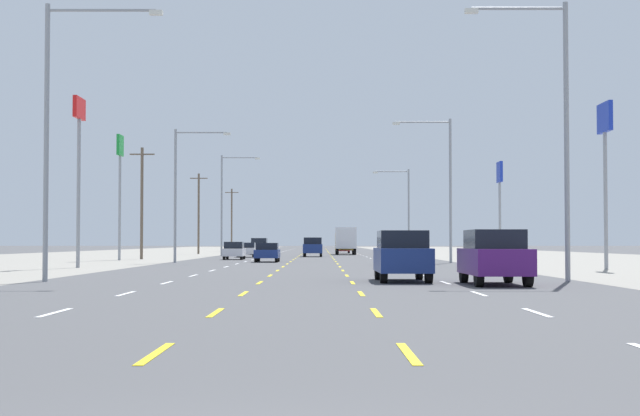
{
  "coord_description": "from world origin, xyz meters",
  "views": [
    {
      "loc": [
        0.53,
        -6.13,
        1.55
      ],
      "look_at": [
        0.72,
        54.98,
        3.73
      ],
      "focal_mm": 53.06,
      "sensor_mm": 36.0,
      "label": 1
    }
  ],
  "objects_px": {
    "suv_inner_right_near": "(399,255)",
    "streetlight_right_row_2": "(402,206)",
    "hatchback_far_left_midfar": "(231,251)",
    "pole_sign_left_row_1": "(76,142)",
    "suv_far_right_nearest": "(491,256)",
    "pole_sign_right_row_1": "(602,142)",
    "hatchback_inner_right_distant_b": "(340,247)",
    "streetlight_left_row_1": "(178,185)",
    "sedan_inner_left_mid": "(264,252)",
    "streetlight_left_row_2": "(222,198)",
    "pole_sign_right_row_2": "(497,187)",
    "suv_center_turn_farther": "(310,247)",
    "streetlight_left_row_0": "(55,120)",
    "sedan_far_left_far": "(244,250)",
    "pole_sign_left_row_2": "(117,168)",
    "streetlight_right_row_0": "(554,121)",
    "box_truck_inner_right_farthest": "(343,239)",
    "suv_far_left_distant_a": "(256,246)",
    "streetlight_right_row_1": "(442,180)"
  },
  "relations": [
    {
      "from": "hatchback_inner_right_distant_b",
      "to": "pole_sign_right_row_1",
      "type": "distance_m",
      "value": 75.17
    },
    {
      "from": "streetlight_right_row_2",
      "to": "box_truck_inner_right_farthest",
      "type": "bearing_deg",
      "value": 118.94
    },
    {
      "from": "sedan_far_left_far",
      "to": "streetlight_right_row_0",
      "type": "height_order",
      "value": "streetlight_right_row_0"
    },
    {
      "from": "streetlight_left_row_2",
      "to": "suv_far_left_distant_a",
      "type": "bearing_deg",
      "value": 75.26
    },
    {
      "from": "sedan_far_left_far",
      "to": "suv_center_turn_farther",
      "type": "distance_m",
      "value": 7.26
    },
    {
      "from": "hatchback_inner_right_distant_b",
      "to": "streetlight_left_row_2",
      "type": "bearing_deg",
      "value": -118.68
    },
    {
      "from": "suv_inner_right_near",
      "to": "hatchback_far_left_midfar",
      "type": "relative_size",
      "value": 1.26
    },
    {
      "from": "sedan_inner_left_mid",
      "to": "hatchback_far_left_midfar",
      "type": "bearing_deg",
      "value": 109.34
    },
    {
      "from": "suv_far_right_nearest",
      "to": "hatchback_far_left_midfar",
      "type": "height_order",
      "value": "suv_far_right_nearest"
    },
    {
      "from": "sedan_inner_left_mid",
      "to": "pole_sign_left_row_2",
      "type": "xyz_separation_m",
      "value": [
        -12.64,
        6.17,
        6.92
      ]
    },
    {
      "from": "streetlight_right_row_0",
      "to": "streetlight_left_row_1",
      "type": "xyz_separation_m",
      "value": [
        -19.52,
        32.79,
        -0.54
      ]
    },
    {
      "from": "suv_far_right_nearest",
      "to": "streetlight_left_row_2",
      "type": "height_order",
      "value": "streetlight_left_row_2"
    },
    {
      "from": "sedan_far_left_far",
      "to": "pole_sign_right_row_1",
      "type": "height_order",
      "value": "pole_sign_right_row_1"
    },
    {
      "from": "streetlight_left_row_0",
      "to": "streetlight_left_row_2",
      "type": "bearing_deg",
      "value": 90.05
    },
    {
      "from": "suv_center_turn_farther",
      "to": "streetlight_right_row_1",
      "type": "xyz_separation_m",
      "value": [
        9.95,
        -28.16,
        5.1
      ]
    },
    {
      "from": "suv_inner_right_near",
      "to": "pole_sign_right_row_2",
      "type": "distance_m",
      "value": 47.13
    },
    {
      "from": "hatchback_far_left_midfar",
      "to": "pole_sign_left_row_1",
      "type": "xyz_separation_m",
      "value": [
        -6.9,
        -26.02,
        6.72
      ]
    },
    {
      "from": "suv_far_right_nearest",
      "to": "pole_sign_right_row_1",
      "type": "relative_size",
      "value": 0.52
    },
    {
      "from": "hatchback_inner_right_distant_b",
      "to": "streetlight_left_row_1",
      "type": "height_order",
      "value": "streetlight_left_row_1"
    },
    {
      "from": "sedan_inner_left_mid",
      "to": "pole_sign_right_row_1",
      "type": "xyz_separation_m",
      "value": [
        20.1,
        -19.25,
        6.44
      ]
    },
    {
      "from": "pole_sign_left_row_2",
      "to": "pole_sign_right_row_2",
      "type": "distance_m",
      "value": 32.57
    },
    {
      "from": "suv_far_left_distant_a",
      "to": "box_truck_inner_right_farthest",
      "type": "bearing_deg",
      "value": -1.35
    },
    {
      "from": "hatchback_far_left_midfar",
      "to": "pole_sign_right_row_2",
      "type": "bearing_deg",
      "value": 0.26
    },
    {
      "from": "suv_inner_right_near",
      "to": "streetlight_right_row_2",
      "type": "relative_size",
      "value": 0.52
    },
    {
      "from": "suv_far_right_nearest",
      "to": "streetlight_right_row_2",
      "type": "relative_size",
      "value": 0.52
    },
    {
      "from": "suv_far_left_distant_a",
      "to": "streetlight_right_row_0",
      "type": "distance_m",
      "value": 78.88
    },
    {
      "from": "suv_far_right_nearest",
      "to": "hatchback_far_left_midfar",
      "type": "xyz_separation_m",
      "value": [
        -13.73,
        47.95,
        -0.24
      ]
    },
    {
      "from": "suv_center_turn_farther",
      "to": "streetlight_left_row_1",
      "type": "height_order",
      "value": "streetlight_left_row_1"
    },
    {
      "from": "suv_far_right_nearest",
      "to": "pole_sign_right_row_1",
      "type": "distance_m",
      "value": 22.22
    },
    {
      "from": "streetlight_left_row_1",
      "to": "box_truck_inner_right_farthest",
      "type": "bearing_deg",
      "value": 73.11
    },
    {
      "from": "suv_inner_right_near",
      "to": "hatchback_inner_right_distant_b",
      "type": "bearing_deg",
      "value": 90.06
    },
    {
      "from": "box_truck_inner_right_farthest",
      "to": "hatchback_inner_right_distant_b",
      "type": "height_order",
      "value": "box_truck_inner_right_farthest"
    },
    {
      "from": "pole_sign_right_row_2",
      "to": "suv_far_left_distant_a",
      "type": "bearing_deg",
      "value": 126.05
    },
    {
      "from": "hatchback_inner_right_distant_b",
      "to": "sedan_inner_left_mid",
      "type": "bearing_deg",
      "value": -97.48
    },
    {
      "from": "streetlight_left_row_0",
      "to": "streetlight_right_row_0",
      "type": "distance_m",
      "value": 19.49
    },
    {
      "from": "suv_center_turn_farther",
      "to": "streetlight_left_row_1",
      "type": "bearing_deg",
      "value": -108.67
    },
    {
      "from": "sedan_far_left_far",
      "to": "streetlight_right_row_2",
      "type": "relative_size",
      "value": 0.48
    },
    {
      "from": "box_truck_inner_right_farthest",
      "to": "streetlight_left_row_2",
      "type": "bearing_deg",
      "value": -140.21
    },
    {
      "from": "suv_center_turn_farther",
      "to": "streetlight_left_row_0",
      "type": "distance_m",
      "value": 61.9
    },
    {
      "from": "pole_sign_left_row_1",
      "to": "pole_sign_left_row_2",
      "type": "height_order",
      "value": "pole_sign_left_row_2"
    },
    {
      "from": "pole_sign_left_row_2",
      "to": "hatchback_inner_right_distant_b",
      "type": "bearing_deg",
      "value": 67.74
    },
    {
      "from": "streetlight_right_row_2",
      "to": "hatchback_inner_right_distant_b",
      "type": "bearing_deg",
      "value": 103.95
    },
    {
      "from": "suv_far_left_distant_a",
      "to": "streetlight_right_row_2",
      "type": "bearing_deg",
      "value": -34.54
    },
    {
      "from": "streetlight_right_row_0",
      "to": "streetlight_right_row_2",
      "type": "distance_m",
      "value": 65.59
    },
    {
      "from": "suv_inner_right_near",
      "to": "streetlight_left_row_2",
      "type": "xyz_separation_m",
      "value": [
        -13.5,
        65.31,
        5.25
      ]
    },
    {
      "from": "suv_inner_right_near",
      "to": "pole_sign_left_row_2",
      "type": "bearing_deg",
      "value": 115.62
    },
    {
      "from": "streetlight_left_row_0",
      "to": "streetlight_left_row_1",
      "type": "xyz_separation_m",
      "value": [
        -0.03,
        32.79,
        -0.57
      ]
    },
    {
      "from": "sedan_inner_left_mid",
      "to": "streetlight_left_row_2",
      "type": "height_order",
      "value": "streetlight_left_row_2"
    },
    {
      "from": "sedan_inner_left_mid",
      "to": "streetlight_right_row_1",
      "type": "xyz_separation_m",
      "value": [
        13.24,
        -2.78,
        5.38
      ]
    },
    {
      "from": "sedan_far_left_far",
      "to": "pole_sign_left_row_1",
      "type": "relative_size",
      "value": 0.44
    }
  ]
}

